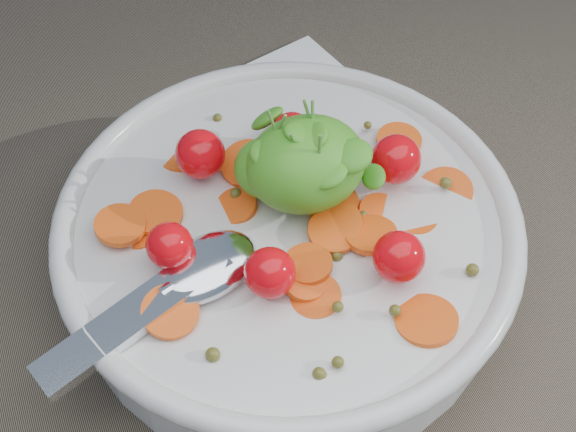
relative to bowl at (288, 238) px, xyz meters
name	(u,v)px	position (x,y,z in m)	size (l,w,h in m)	color
ground	(271,308)	(-0.02, -0.03, -0.04)	(6.00, 6.00, 0.00)	#6D5F4E
bowl	(288,238)	(0.00, 0.00, 0.00)	(0.33, 0.31, 0.13)	silver
napkin	(276,131)	(0.04, 0.13, -0.03)	(0.18, 0.16, 0.01)	white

